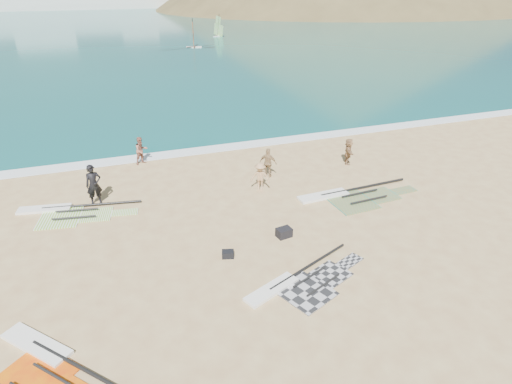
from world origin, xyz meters
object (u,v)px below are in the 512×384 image
object	(u,v)px
rig_orange	(350,196)
gear_bag_near	(284,233)
beachgoer_left	(141,151)
rig_green	(67,212)
gear_bag_far	(228,254)
beachgoer_right	(348,151)
rig_grey	(300,283)
beachgoer_mid	(260,177)
beachgoer_back	(268,163)
person_wetsuit	(94,185)
rig_red	(49,372)

from	to	relation	value
rig_orange	gear_bag_near	distance (m)	4.97
beachgoer_left	rig_green	bearing A→B (deg)	-153.76
gear_bag_far	beachgoer_right	bearing A→B (deg)	35.99
rig_grey	gear_bag_far	distance (m)	3.10
gear_bag_near	beachgoer_mid	size ratio (longest dim) A/B	0.40
rig_orange	beachgoer_mid	size ratio (longest dim) A/B	4.09
rig_grey	gear_bag_far	xyz separation A→B (m)	(-1.93, 2.43, 0.09)
beachgoer_left	beachgoer_mid	xyz separation A→B (m)	(5.20, -5.53, -0.05)
beachgoer_mid	beachgoer_back	xyz separation A→B (m)	(0.97, 1.41, 0.06)
gear_bag_near	person_wetsuit	distance (m)	9.23
rig_grey	rig_orange	bearing A→B (deg)	22.77
rig_grey	rig_red	bearing A→B (deg)	165.01
rig_green	beachgoer_right	xyz separation A→B (m)	(15.04, 0.85, 0.70)
person_wetsuit	beachgoer_right	xyz separation A→B (m)	(13.74, 0.32, -0.24)
rig_grey	beachgoer_left	bearing A→B (deg)	84.18
gear_bag_near	rig_green	bearing A→B (deg)	149.18
person_wetsuit	beachgoer_left	xyz separation A→B (m)	(2.59, 4.25, -0.19)
beachgoer_mid	rig_green	bearing A→B (deg)	-156.51
rig_red	beachgoer_left	distance (m)	14.66
rig_orange	rig_red	size ratio (longest dim) A/B	1.19
beachgoer_right	beachgoer_mid	bearing A→B (deg)	130.39
beachgoer_right	rig_grey	bearing A→B (deg)	166.92
person_wetsuit	beachgoer_back	world-z (taller)	person_wetsuit
beachgoer_left	beachgoer_mid	world-z (taller)	beachgoer_left
gear_bag_near	person_wetsuit	xyz separation A→B (m)	(-7.26, 5.64, 0.79)
rig_red	beachgoer_back	world-z (taller)	beachgoer_back
rig_orange	beachgoer_left	bearing A→B (deg)	136.77
person_wetsuit	beachgoer_left	bearing A→B (deg)	48.67
rig_grey	person_wetsuit	size ratio (longest dim) A/B	2.58
beachgoer_left	rig_red	bearing A→B (deg)	-130.57
rig_green	beachgoer_left	world-z (taller)	beachgoer_left
rig_grey	beachgoer_mid	world-z (taller)	beachgoer_mid
rig_red	rig_grey	bearing A→B (deg)	55.66
rig_red	beachgoer_left	world-z (taller)	beachgoer_left
rig_green	beachgoer_back	bearing A→B (deg)	13.51
rig_green	gear_bag_near	size ratio (longest dim) A/B	9.11
rig_red	beachgoer_mid	world-z (taller)	beachgoer_mid
beachgoer_back	beachgoer_mid	bearing A→B (deg)	95.43
beachgoer_back	beachgoer_right	size ratio (longest dim) A/B	1.08
beachgoer_left	rig_orange	bearing A→B (deg)	-64.73
rig_green	gear_bag_far	xyz separation A→B (m)	(5.97, -5.73, 0.09)
rig_grey	beachgoer_back	bearing A→B (deg)	53.21
gear_bag_far	beachgoer_back	distance (m)	7.62
gear_bag_near	beachgoer_left	bearing A→B (deg)	115.27
rig_green	person_wetsuit	bearing A→B (deg)	32.00
rig_grey	rig_orange	xyz separation A→B (m)	(5.12, 5.26, 0.00)
rig_green	rig_orange	xyz separation A→B (m)	(13.01, -2.91, 0.00)
rig_grey	gear_bag_near	bearing A→B (deg)	54.70
rig_grey	beachgoer_right	xyz separation A→B (m)	(7.14, 9.02, 0.70)
person_wetsuit	beachgoer_right	size ratio (longest dim) A/B	1.31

